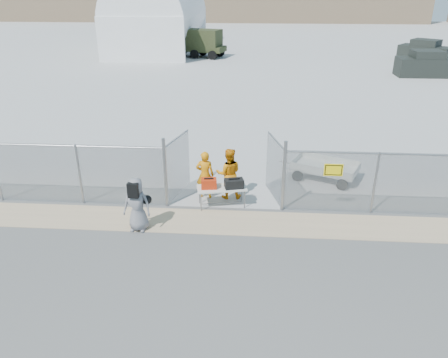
# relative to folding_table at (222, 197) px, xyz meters

# --- Properties ---
(ground) EXTENTS (160.00, 160.00, 0.00)m
(ground) POSITION_rel_folding_table_xyz_m (0.09, -2.14, -0.36)
(ground) COLOR #424242
(tarmac_inside) EXTENTS (160.00, 80.00, 0.01)m
(tarmac_inside) POSITION_rel_folding_table_xyz_m (0.09, 39.86, -0.35)
(tarmac_inside) COLOR #ACACAC
(tarmac_inside) RESTS_ON ground
(dirt_strip) EXTENTS (44.00, 1.60, 0.01)m
(dirt_strip) POSITION_rel_folding_table_xyz_m (0.09, -1.14, -0.35)
(dirt_strip) COLOR tan
(dirt_strip) RESTS_ON ground
(chain_link_fence) EXTENTS (40.00, 0.20, 2.20)m
(chain_link_fence) POSITION_rel_folding_table_xyz_m (0.09, -0.14, 0.74)
(chain_link_fence) COLOR gray
(chain_link_fence) RESTS_ON ground
(quonset_hangar) EXTENTS (9.00, 18.00, 8.00)m
(quonset_hangar) POSITION_rel_folding_table_xyz_m (-9.91, 37.86, 3.64)
(quonset_hangar) COLOR white
(quonset_hangar) RESTS_ON ground
(folding_table) EXTENTS (1.80, 1.04, 0.72)m
(folding_table) POSITION_rel_folding_table_xyz_m (0.00, 0.00, 0.00)
(folding_table) COLOR silver
(folding_table) RESTS_ON ground
(orange_bag) EXTENTS (0.57, 0.42, 0.33)m
(orange_bag) POSITION_rel_folding_table_xyz_m (-0.44, -0.07, 0.52)
(orange_bag) COLOR red
(orange_bag) RESTS_ON folding_table
(black_duffel) EXTENTS (0.71, 0.52, 0.31)m
(black_duffel) POSITION_rel_folding_table_xyz_m (0.42, 0.01, 0.51)
(black_duffel) COLOR black
(black_duffel) RESTS_ON folding_table
(security_worker_left) EXTENTS (0.66, 0.44, 1.77)m
(security_worker_left) POSITION_rel_folding_table_xyz_m (-0.65, 0.64, 0.53)
(security_worker_left) COLOR orange
(security_worker_left) RESTS_ON ground
(security_worker_right) EXTENTS (0.98, 0.79, 1.88)m
(security_worker_right) POSITION_rel_folding_table_xyz_m (0.20, 0.70, 0.58)
(security_worker_right) COLOR orange
(security_worker_right) RESTS_ON ground
(visitor) EXTENTS (0.90, 0.63, 1.76)m
(visitor) POSITION_rel_folding_table_xyz_m (-2.50, -1.76, 0.52)
(visitor) COLOR slate
(visitor) RESTS_ON ground
(utility_trailer) EXTENTS (3.62, 2.83, 0.78)m
(utility_trailer) POSITION_rel_folding_table_xyz_m (3.90, 2.60, 0.03)
(utility_trailer) COLOR silver
(utility_trailer) RESTS_ON ground
(military_truck) EXTENTS (6.14, 3.67, 2.75)m
(military_truck) POSITION_rel_folding_table_xyz_m (-5.07, 32.75, 1.02)
(military_truck) COLOR #2F351B
(military_truck) RESTS_ON ground
(parked_vehicle_near) EXTENTS (4.53, 2.09, 2.04)m
(parked_vehicle_near) POSITION_rel_folding_table_xyz_m (14.93, 24.01, 0.66)
(parked_vehicle_near) COLOR black
(parked_vehicle_near) RESTS_ON ground
(parked_vehicle_mid) EXTENTS (4.87, 4.44, 2.07)m
(parked_vehicle_mid) POSITION_rel_folding_table_xyz_m (17.27, 31.28, 0.67)
(parked_vehicle_mid) COLOR black
(parked_vehicle_mid) RESTS_ON ground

